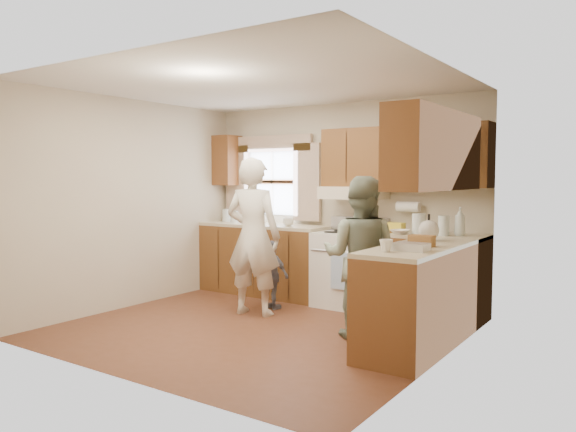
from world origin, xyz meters
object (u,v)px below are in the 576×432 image
Objects in this scene: woman_right at (360,257)px; stove at (350,268)px; child at (272,275)px; woman_left at (253,237)px.

stove is at bearing -69.88° from woman_right.
woman_right is 1.93× the size of child.
child is at bearing -30.34° from woman_right.
child is at bearing -136.91° from stove.
child is (-1.39, 0.45, -0.38)m from woman_right.
stove is 1.31× the size of child.
stove is 0.60× the size of woman_left.
woman_right is (0.70, -1.10, 0.32)m from stove.
stove is 1.28m from woman_left.
woman_left is at bearing 90.64° from child.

